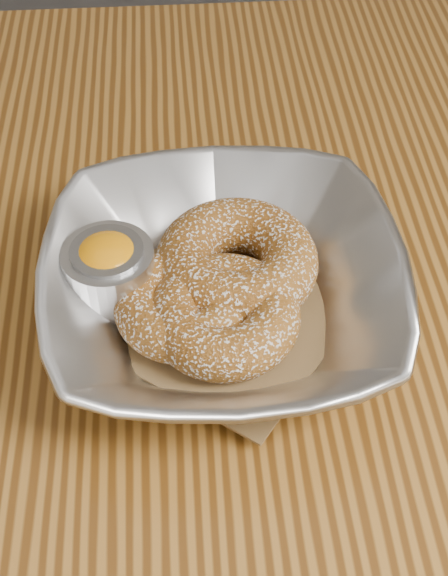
{
  "coord_description": "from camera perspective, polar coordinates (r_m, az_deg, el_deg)",
  "views": [
    {
      "loc": [
        -0.11,
        -0.35,
        1.15
      ],
      "look_at": [
        -0.08,
        -0.01,
        0.78
      ],
      "focal_mm": 50.0,
      "sensor_mm": 36.0,
      "label": 1
    }
  ],
  "objects": [
    {
      "name": "parchment",
      "position": [
        0.52,
        0.0,
        -1.56
      ],
      "size": [
        0.2,
        0.2,
        0.0
      ],
      "primitive_type": "cube",
      "rotation": [
        0.0,
        0.0,
        0.91
      ],
      "color": "brown",
      "rests_on": "table"
    },
    {
      "name": "donut_front",
      "position": [
        0.49,
        0.01,
        -1.97
      ],
      "size": [
        0.12,
        0.12,
        0.03
      ],
      "primitive_type": "torus",
      "rotation": [
        0.0,
        0.0,
        0.4
      ],
      "color": "brown",
      "rests_on": "parchment"
    },
    {
      "name": "serving_bowl",
      "position": [
        0.5,
        0.0,
        -0.17
      ],
      "size": [
        0.23,
        0.23,
        0.06
      ],
      "primitive_type": "imported",
      "color": "#B9BCC1",
      "rests_on": "table"
    },
    {
      "name": "ramekin",
      "position": [
        0.51,
        -8.14,
        1.17
      ],
      "size": [
        0.06,
        0.06,
        0.05
      ],
      "color": "#B9BCC1",
      "rests_on": "table"
    },
    {
      "name": "donut_extra",
      "position": [
        0.5,
        -2.91,
        -1.18
      ],
      "size": [
        0.09,
        0.09,
        0.03
      ],
      "primitive_type": "torus",
      "rotation": [
        0.0,
        0.0,
        0.02
      ],
      "color": "brown",
      "rests_on": "parchment"
    },
    {
      "name": "table",
      "position": [
        0.62,
        7.69,
        -6.86
      ],
      "size": [
        1.2,
        0.8,
        0.75
      ],
      "color": "brown",
      "rests_on": "ground_plane"
    },
    {
      "name": "donut_back",
      "position": [
        0.52,
        0.92,
        1.9
      ],
      "size": [
        0.14,
        0.14,
        0.04
      ],
      "primitive_type": "torus",
      "rotation": [
        0.0,
        0.0,
        0.4
      ],
      "color": "brown",
      "rests_on": "parchment"
    }
  ]
}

